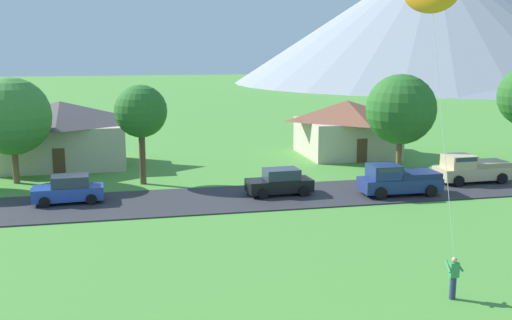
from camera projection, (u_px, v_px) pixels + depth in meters
road_strip at (232, 199)px, 37.93m from camera, size 160.00×6.65×0.08m
mountain_east_ridge at (463, 43)px, 162.00m from camera, size 113.57×113.57×21.34m
mountain_central_ridge at (432, 19)px, 159.38m from camera, size 105.24×105.24×33.87m
house_leftmost at (62, 133)px, 47.77m from camera, size 10.71×6.66×5.27m
house_left_center at (347, 127)px, 53.10m from camera, size 8.25×7.93×4.87m
tree_near_left at (12, 116)px, 41.57m from camera, size 5.39×5.39×7.46m
tree_left_of_center at (401, 109)px, 45.52m from camera, size 5.34×5.34×7.51m
tree_center at (141, 112)px, 41.27m from camera, size 3.64×3.64×6.96m
parked_car_black_west_end at (280, 182)px, 38.77m from camera, size 4.28×2.24×1.68m
parked_car_blue_mid_west at (69, 190)px, 36.76m from camera, size 4.28×2.23×1.68m
pickup_truck_sand_west_side at (471, 168)px, 42.25m from camera, size 5.25×2.42×1.99m
pickup_truck_navy_east_side at (398, 180)px, 38.70m from camera, size 5.24×2.40×1.99m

